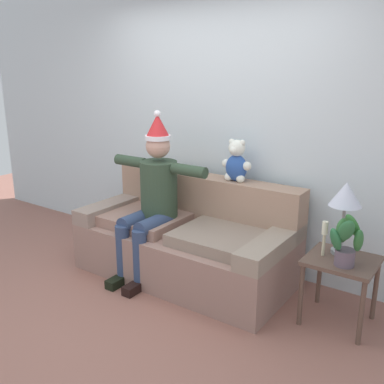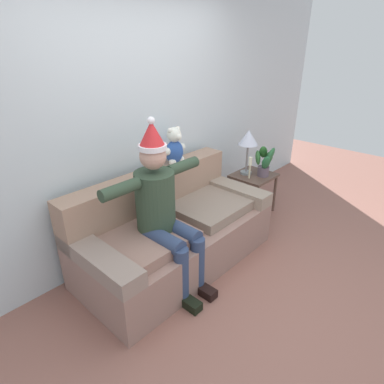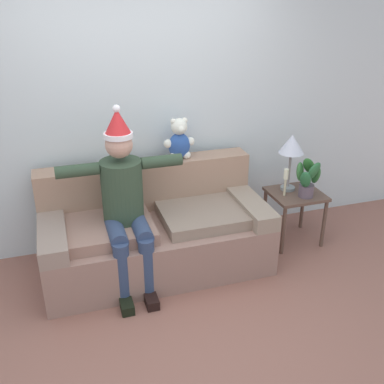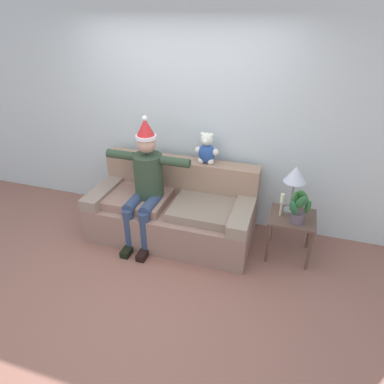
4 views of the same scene
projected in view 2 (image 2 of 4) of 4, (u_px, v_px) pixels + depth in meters
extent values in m
plane|color=#8F5C50|center=(258.00, 309.00, 2.71)|extent=(10.00, 10.00, 0.00)
cube|color=silver|center=(131.00, 121.00, 3.08)|extent=(7.00, 0.10, 2.70)
cube|color=gray|center=(178.00, 243.00, 3.19)|extent=(1.96, 0.94, 0.44)
cube|color=#A17E69|center=(152.00, 192.00, 3.22)|extent=(1.96, 0.24, 0.45)
cube|color=gray|center=(98.00, 258.00, 2.49)|extent=(0.22, 0.94, 0.14)
cube|color=gray|center=(231.00, 189.00, 3.65)|extent=(0.22, 0.94, 0.14)
cube|color=#957164|center=(145.00, 240.00, 2.75)|extent=(0.78, 0.66, 0.10)
cube|color=gray|center=(210.00, 205.00, 3.34)|extent=(0.78, 0.66, 0.10)
cylinder|color=#2F4330|center=(155.00, 201.00, 2.75)|extent=(0.34, 0.34, 0.52)
sphere|color=tan|center=(153.00, 156.00, 2.58)|extent=(0.22, 0.22, 0.22)
cylinder|color=white|center=(152.00, 147.00, 2.55)|extent=(0.23, 0.23, 0.04)
cone|color=red|center=(152.00, 133.00, 2.50)|extent=(0.21, 0.21, 0.20)
sphere|color=white|center=(151.00, 120.00, 2.46)|extent=(0.06, 0.06, 0.06)
cylinder|color=navy|center=(164.00, 240.00, 2.67)|extent=(0.14, 0.40, 0.14)
cylinder|color=navy|center=(181.00, 276.00, 2.67)|extent=(0.13, 0.13, 0.54)
cube|color=black|center=(189.00, 302.00, 2.72)|extent=(0.10, 0.24, 0.08)
cylinder|color=navy|center=(181.00, 230.00, 2.81)|extent=(0.14, 0.40, 0.14)
cylinder|color=navy|center=(197.00, 265.00, 2.80)|extent=(0.13, 0.13, 0.54)
cube|color=black|center=(204.00, 290.00, 2.85)|extent=(0.10, 0.24, 0.08)
cylinder|color=#2F4330|center=(120.00, 189.00, 2.43)|extent=(0.34, 0.10, 0.10)
cylinder|color=#2F4330|center=(183.00, 166.00, 2.88)|extent=(0.34, 0.10, 0.10)
ellipsoid|color=#2B51A1|center=(174.00, 152.00, 3.29)|extent=(0.20, 0.16, 0.24)
sphere|color=white|center=(174.00, 135.00, 3.21)|extent=(0.15, 0.15, 0.15)
sphere|color=white|center=(178.00, 137.00, 3.18)|extent=(0.07, 0.07, 0.07)
sphere|color=white|center=(170.00, 131.00, 3.15)|extent=(0.05, 0.05, 0.05)
sphere|color=white|center=(178.00, 129.00, 3.22)|extent=(0.05, 0.05, 0.05)
sphere|color=white|center=(167.00, 151.00, 3.20)|extent=(0.08, 0.08, 0.08)
sphere|color=white|center=(172.00, 162.00, 3.27)|extent=(0.08, 0.08, 0.08)
sphere|color=white|center=(182.00, 147.00, 3.34)|extent=(0.08, 0.08, 0.08)
sphere|color=white|center=(181.00, 159.00, 3.35)|extent=(0.08, 0.08, 0.08)
cube|color=brown|center=(254.00, 176.00, 4.03)|extent=(0.50, 0.46, 0.03)
cylinder|color=brown|center=(256.00, 205.00, 3.88)|extent=(0.04, 0.04, 0.49)
cylinder|color=brown|center=(275.00, 194.00, 4.17)|extent=(0.04, 0.04, 0.49)
cylinder|color=brown|center=(229.00, 195.00, 4.12)|extent=(0.04, 0.04, 0.49)
cylinder|color=brown|center=(248.00, 185.00, 4.41)|extent=(0.04, 0.04, 0.49)
cylinder|color=gray|center=(246.00, 173.00, 4.05)|extent=(0.14, 0.14, 0.03)
cylinder|color=gray|center=(247.00, 158.00, 3.97)|extent=(0.02, 0.02, 0.35)
cone|color=silver|center=(249.00, 137.00, 3.85)|extent=(0.24, 0.24, 0.18)
cylinder|color=#5F505F|center=(263.00, 171.00, 3.97)|extent=(0.14, 0.14, 0.12)
ellipsoid|color=#2C6732|center=(268.00, 158.00, 3.95)|extent=(0.08, 0.16, 0.21)
ellipsoid|color=#2A652A|center=(263.00, 152.00, 3.91)|extent=(0.19, 0.13, 0.21)
ellipsoid|color=#377239|center=(258.00, 158.00, 3.90)|extent=(0.12, 0.13, 0.19)
ellipsoid|color=#28693C|center=(266.00, 163.00, 3.83)|extent=(0.15, 0.16, 0.19)
ellipsoid|color=#2A6639|center=(271.00, 155.00, 3.83)|extent=(0.17, 0.12, 0.21)
cylinder|color=beige|center=(250.00, 172.00, 3.89)|extent=(0.02, 0.02, 0.17)
cylinder|color=white|center=(250.00, 161.00, 3.83)|extent=(0.04, 0.04, 0.10)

